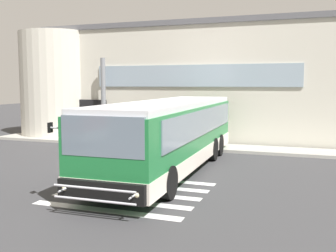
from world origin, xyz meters
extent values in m
cube|color=#353538|center=(0.00, 0.00, -0.01)|extent=(80.00, 90.00, 0.02)
cube|color=silver|center=(2.00, -6.00, 0.00)|extent=(4.40, 0.36, 0.01)
cube|color=silver|center=(2.00, -5.10, 0.00)|extent=(4.40, 0.36, 0.01)
cube|color=silver|center=(2.00, -4.20, 0.00)|extent=(4.40, 0.36, 0.01)
cube|color=silver|center=(2.00, -3.30, 0.00)|extent=(4.40, 0.36, 0.01)
cube|color=silver|center=(2.00, -2.40, 0.00)|extent=(4.40, 0.36, 0.01)
cube|color=beige|center=(0.00, 12.00, 3.29)|extent=(17.56, 12.00, 6.58)
cube|color=#56565B|center=(0.00, 12.00, 6.73)|extent=(17.76, 12.20, 0.30)
cylinder|color=beige|center=(-8.28, 6.50, 3.29)|extent=(4.40, 4.40, 6.58)
cube|color=black|center=(-5.28, 5.95, 1.20)|extent=(1.80, 0.16, 2.40)
cube|color=#8C9EAD|center=(1.00, 5.96, 3.80)|extent=(11.56, 0.10, 1.20)
cube|color=#9E9B93|center=(0.00, 4.80, 0.07)|extent=(21.56, 2.00, 0.15)
cylinder|color=slate|center=(-4.25, 5.40, 2.50)|extent=(0.28, 0.28, 4.70)
cube|color=#1E7238|center=(2.03, -0.71, 1.42)|extent=(2.75, 11.23, 2.15)
cube|color=silver|center=(2.03, -0.71, 0.62)|extent=(2.79, 11.27, 0.55)
cube|color=silver|center=(2.03, -0.71, 2.60)|extent=(2.65, 11.03, 0.20)
cube|color=slate|center=(2.13, -6.26, 2.02)|extent=(2.35, 0.16, 1.05)
cube|color=slate|center=(3.32, -0.39, 1.92)|extent=(0.22, 9.98, 0.95)
cube|color=slate|center=(0.73, -0.44, 1.92)|extent=(0.22, 9.98, 0.95)
cube|color=black|center=(2.13, -6.26, 2.38)|extent=(2.15, 0.14, 0.28)
cube|color=black|center=(2.13, -6.39, 0.63)|extent=(2.45, 0.24, 0.52)
sphere|color=beige|center=(3.16, -6.41, 0.65)|extent=(0.18, 0.18, 0.18)
sphere|color=beige|center=(1.11, -6.44, 0.65)|extent=(0.18, 0.18, 0.18)
cylinder|color=#B7B7BF|center=(0.63, -6.08, 2.17)|extent=(0.40, 0.06, 0.05)
cube|color=black|center=(0.43, -6.09, 2.17)|extent=(0.04, 0.20, 0.28)
cylinder|color=black|center=(3.27, -4.48, 0.50)|extent=(0.32, 1.01, 1.00)
cylinder|color=black|center=(0.92, -4.53, 0.50)|extent=(0.32, 1.01, 1.00)
cylinder|color=black|center=(3.16, 1.70, 0.50)|extent=(0.32, 1.01, 1.00)
cylinder|color=black|center=(0.81, 1.66, 0.50)|extent=(0.32, 1.01, 1.00)
cylinder|color=black|center=(3.14, 3.00, 0.50)|extent=(0.32, 1.01, 1.00)
cylinder|color=black|center=(0.79, 2.96, 0.50)|extent=(0.32, 1.01, 1.00)
cylinder|color=#B7B7BF|center=(2.14, -6.76, 0.50)|extent=(2.25, 0.10, 0.06)
cylinder|color=#B7B7BF|center=(2.14, -6.76, 0.80)|extent=(2.25, 0.10, 0.06)
cylinder|color=#B7B7BF|center=(3.11, -6.54, 0.65)|extent=(0.06, 0.50, 0.05)
cylinder|color=#B7B7BF|center=(1.16, -6.57, 0.65)|extent=(0.06, 0.50, 0.05)
cylinder|color=#4C4233|center=(-3.37, 4.23, 0.57)|extent=(0.15, 0.15, 0.85)
cylinder|color=#4C4233|center=(-3.54, 4.33, 0.57)|extent=(0.15, 0.15, 0.85)
cube|color=#2659A5|center=(-3.45, 4.28, 1.29)|extent=(0.44, 0.38, 0.58)
sphere|color=tan|center=(-3.45, 4.28, 1.71)|extent=(0.23, 0.23, 0.23)
cylinder|color=#2659A5|center=(-3.24, 4.15, 1.24)|extent=(0.09, 0.09, 0.55)
cylinder|color=#2659A5|center=(-3.67, 4.41, 1.24)|extent=(0.09, 0.09, 0.55)
cylinder|color=#4C4233|center=(-2.08, 4.68, 0.57)|extent=(0.15, 0.15, 0.85)
cylinder|color=#4C4233|center=(-2.25, 4.78, 0.57)|extent=(0.15, 0.15, 0.85)
cube|color=#996633|center=(-2.17, 4.73, 1.29)|extent=(0.44, 0.38, 0.58)
sphere|color=tan|center=(-2.17, 4.73, 1.71)|extent=(0.23, 0.23, 0.23)
cylinder|color=#996633|center=(-1.95, 4.60, 1.24)|extent=(0.09, 0.09, 0.55)
cylinder|color=#996633|center=(-2.38, 4.86, 1.24)|extent=(0.09, 0.09, 0.55)
cube|color=navy|center=(-2.08, 4.88, 1.27)|extent=(0.35, 0.31, 0.44)
cylinder|color=#1E2338|center=(-1.31, 4.43, 0.57)|extent=(0.15, 0.15, 0.85)
cylinder|color=#1E2338|center=(-1.42, 4.27, 0.57)|extent=(0.15, 0.15, 0.85)
cube|color=silver|center=(-1.36, 4.35, 1.29)|extent=(0.40, 0.44, 0.58)
sphere|color=tan|center=(-1.36, 4.35, 1.71)|extent=(0.23, 0.23, 0.23)
cylinder|color=silver|center=(-1.22, 4.55, 1.24)|extent=(0.09, 0.09, 0.55)
cylinder|color=silver|center=(-1.50, 4.14, 1.24)|extent=(0.09, 0.09, 0.55)
cylinder|color=yellow|center=(-0.04, 3.60, 0.45)|extent=(0.18, 0.18, 0.90)
camera|label=1|loc=(7.02, -15.05, 3.36)|focal=42.16mm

